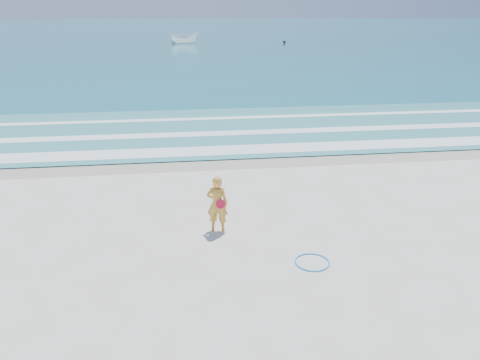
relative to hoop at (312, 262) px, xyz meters
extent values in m
plane|color=silver|center=(-2.11, -0.47, -0.02)|extent=(400.00, 400.00, 0.00)
cube|color=#B2A893|center=(-2.11, 8.53, -0.01)|extent=(400.00, 2.40, 0.00)
cube|color=#19727F|center=(-2.11, 104.53, 0.00)|extent=(400.00, 190.00, 0.04)
cube|color=#59B7AD|center=(-2.11, 13.53, 0.03)|extent=(400.00, 10.00, 0.01)
cube|color=white|center=(-2.11, 9.83, 0.04)|extent=(400.00, 1.40, 0.01)
cube|color=white|center=(-2.11, 12.73, 0.04)|extent=(400.00, 0.90, 0.01)
cube|color=white|center=(-2.11, 16.03, 0.04)|extent=(400.00, 0.60, 0.01)
torus|color=#0D84F5|center=(0.00, 0.00, 0.00)|extent=(1.18, 1.18, 0.03)
imported|color=white|center=(-2.01, 68.68, 0.93)|extent=(4.87, 2.36, 1.81)
sphere|color=black|center=(14.08, 67.24, 0.25)|extent=(0.45, 0.45, 0.45)
imported|color=gold|center=(-2.24, 2.12, 0.82)|extent=(0.69, 0.53, 1.68)
cylinder|color=red|center=(-2.16, 1.94, 0.89)|extent=(0.27, 0.08, 0.27)
camera|label=1|loc=(-3.16, -10.08, 6.19)|focal=35.00mm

